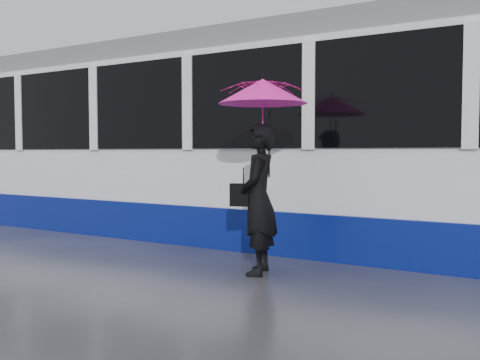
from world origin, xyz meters
The scene contains 5 objects.
ground centered at (0.00, 0.00, 0.00)m, with size 90.00×90.00×0.00m, color #27272C.
rails centered at (0.00, 2.50, 0.01)m, with size 34.00×1.51×0.02m.
woman centered at (1.23, 0.17, 0.89)m, with size 0.65×0.43×1.78m, color black.
umbrella centered at (1.28, 0.17, 1.95)m, with size 1.34×1.34×1.20m.
handbag centered at (1.01, 0.19, 0.93)m, with size 0.35×0.24×0.46m.
Camera 1 is at (4.29, -5.32, 1.45)m, focal length 40.00 mm.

